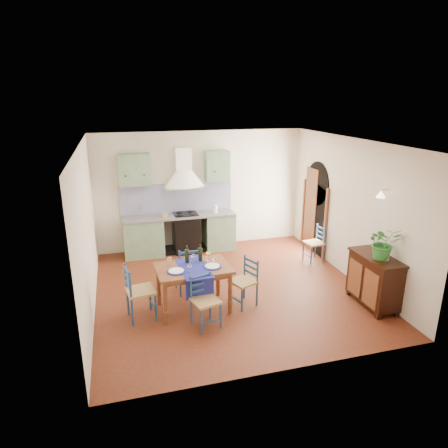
% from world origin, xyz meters
% --- Properties ---
extents(floor, '(5.00, 5.00, 0.00)m').
position_xyz_m(floor, '(0.00, 0.00, 0.00)').
color(floor, '#411D0E').
rests_on(floor, ground).
extents(back_wall, '(5.00, 0.96, 2.80)m').
position_xyz_m(back_wall, '(-0.47, 2.29, 1.05)').
color(back_wall, beige).
rests_on(back_wall, ground).
extents(right_wall, '(0.26, 5.00, 2.80)m').
position_xyz_m(right_wall, '(2.50, 0.28, 1.34)').
color(right_wall, beige).
rests_on(right_wall, ground).
extents(left_wall, '(0.04, 5.00, 2.80)m').
position_xyz_m(left_wall, '(-2.50, 0.00, 1.40)').
color(left_wall, beige).
rests_on(left_wall, ground).
extents(ceiling, '(5.00, 5.00, 0.01)m').
position_xyz_m(ceiling, '(0.00, 0.00, 2.80)').
color(ceiling, white).
rests_on(ceiling, back_wall).
extents(dining_table, '(1.29, 0.98, 1.11)m').
position_xyz_m(dining_table, '(-0.81, -0.55, 0.70)').
color(dining_table, brown).
rests_on(dining_table, ground).
extents(chair_near, '(0.50, 0.50, 0.86)m').
position_xyz_m(chair_near, '(-0.75, -1.12, 0.45)').
color(chair_near, navy).
rests_on(chair_near, ground).
extents(chair_far, '(0.46, 0.46, 0.92)m').
position_xyz_m(chair_far, '(-0.80, 0.11, 0.48)').
color(chair_far, navy).
rests_on(chair_far, ground).
extents(chair_left, '(0.51, 0.51, 0.96)m').
position_xyz_m(chair_left, '(-1.75, -0.62, 0.49)').
color(chair_left, navy).
rests_on(chair_left, ground).
extents(chair_right, '(0.52, 0.52, 0.86)m').
position_xyz_m(chair_right, '(0.08, -0.63, 0.45)').
color(chair_right, navy).
rests_on(chair_right, ground).
extents(chair_spare, '(0.42, 0.42, 0.81)m').
position_xyz_m(chair_spare, '(2.23, 0.85, 0.42)').
color(chair_spare, navy).
rests_on(chair_spare, ground).
extents(sideboard, '(0.50, 1.05, 0.94)m').
position_xyz_m(sideboard, '(2.26, -1.25, 0.51)').
color(sideboard, black).
rests_on(sideboard, ground).
extents(potted_plant, '(0.62, 0.57, 0.57)m').
position_xyz_m(potted_plant, '(2.26, -1.37, 1.22)').
color(potted_plant, '#2B752D').
rests_on(potted_plant, sideboard).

